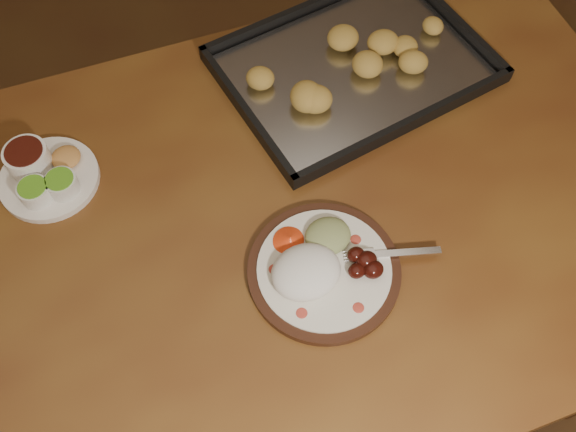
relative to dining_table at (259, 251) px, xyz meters
name	(u,v)px	position (x,y,z in m)	size (l,w,h in m)	color
ground	(173,365)	(-0.24, 0.09, -0.65)	(4.00, 4.00, 0.00)	brown
dining_table	(259,251)	(0.00, 0.00, 0.00)	(1.56, 1.00, 0.75)	brown
dinner_plate	(320,267)	(0.06, -0.12, 0.11)	(0.31, 0.25, 0.06)	#33180E
condiment_saucer	(44,174)	(-0.30, 0.23, 0.12)	(0.17, 0.17, 0.06)	white
baking_tray	(354,64)	(0.31, 0.24, 0.11)	(0.52, 0.41, 0.05)	black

